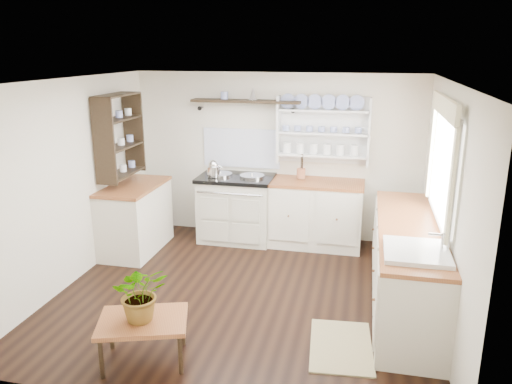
{
  "coord_description": "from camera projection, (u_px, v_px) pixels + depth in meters",
  "views": [
    {
      "loc": [
        1.22,
        -4.84,
        2.6
      ],
      "look_at": [
        0.08,
        0.25,
        1.1
      ],
      "focal_mm": 35.0,
      "sensor_mm": 36.0,
      "label": 1
    }
  ],
  "objects": [
    {
      "name": "left_cabinets",
      "position": [
        135.0,
        217.0,
        6.59
      ],
      "size": [
        0.62,
        1.13,
        0.9
      ],
      "color": "silver",
      "rests_on": "floor"
    },
    {
      "name": "floor",
      "position": [
        244.0,
        293.0,
        5.51
      ],
      "size": [
        4.0,
        3.8,
        0.01
      ],
      "primitive_type": "cube",
      "color": "black",
      "rests_on": "ground"
    },
    {
      "name": "ceiling",
      "position": [
        242.0,
        81.0,
        4.88
      ],
      "size": [
        4.0,
        3.8,
        0.01
      ],
      "primitive_type": "cube",
      "color": "white",
      "rests_on": "wall_back"
    },
    {
      "name": "floor_rug",
      "position": [
        341.0,
        346.0,
        4.52
      ],
      "size": [
        0.62,
        0.89,
        0.02
      ],
      "primitive_type": "cube",
      "rotation": [
        0.0,
        0.0,
        0.08
      ],
      "color": "olive",
      "rests_on": "floor"
    },
    {
      "name": "right_cabinets",
      "position": [
        406.0,
        265.0,
        5.12
      ],
      "size": [
        0.62,
        2.43,
        0.9
      ],
      "color": "silver",
      "rests_on": "floor"
    },
    {
      "name": "left_shelving",
      "position": [
        119.0,
        135.0,
        6.31
      ],
      "size": [
        0.28,
        0.8,
        1.05
      ],
      "primitive_type": "cube",
      "color": "black",
      "rests_on": "wall_left"
    },
    {
      "name": "aga_cooker",
      "position": [
        236.0,
        208.0,
        6.96
      ],
      "size": [
        1.03,
        0.71,
        0.95
      ],
      "color": "beige",
      "rests_on": "floor"
    },
    {
      "name": "wall_left",
      "position": [
        71.0,
        183.0,
        5.61
      ],
      "size": [
        0.02,
        3.8,
        2.3
      ],
      "primitive_type": "cube",
      "color": "beige",
      "rests_on": "ground"
    },
    {
      "name": "kettle",
      "position": [
        214.0,
        169.0,
        6.75
      ],
      "size": [
        0.18,
        0.18,
        0.22
      ],
      "primitive_type": null,
      "color": "silver",
      "rests_on": "aga_cooker"
    },
    {
      "name": "plate_rack",
      "position": [
        323.0,
        130.0,
        6.69
      ],
      "size": [
        1.2,
        0.22,
        0.9
      ],
      "color": "white",
      "rests_on": "wall_back"
    },
    {
      "name": "window",
      "position": [
        442.0,
        160.0,
        4.81
      ],
      "size": [
        0.08,
        1.55,
        1.22
      ],
      "color": "white",
      "rests_on": "wall_right"
    },
    {
      "name": "center_table",
      "position": [
        143.0,
        324.0,
        4.23
      ],
      "size": [
        0.86,
        0.73,
        0.4
      ],
      "rotation": [
        0.0,
        0.0,
        0.31
      ],
      "color": "brown",
      "rests_on": "floor"
    },
    {
      "name": "belfast_sink",
      "position": [
        415.0,
        264.0,
        4.33
      ],
      "size": [
        0.55,
        0.6,
        0.45
      ],
      "color": "white",
      "rests_on": "right_cabinets"
    },
    {
      "name": "utensil_crock",
      "position": [
        301.0,
        173.0,
        6.74
      ],
      "size": [
        0.12,
        0.12,
        0.14
      ],
      "primitive_type": "cylinder",
      "color": "#9E5A3A",
      "rests_on": "back_cabinets"
    },
    {
      "name": "high_shelf",
      "position": [
        246.0,
        102.0,
        6.74
      ],
      "size": [
        1.5,
        0.29,
        0.16
      ],
      "color": "black",
      "rests_on": "wall_back"
    },
    {
      "name": "potted_plant",
      "position": [
        141.0,
        293.0,
        4.15
      ],
      "size": [
        0.58,
        0.56,
        0.5
      ],
      "primitive_type": "imported",
      "rotation": [
        0.0,
        0.0,
        0.54
      ],
      "color": "#3F7233",
      "rests_on": "center_table"
    },
    {
      "name": "wall_right",
      "position": [
        446.0,
        206.0,
        4.78
      ],
      "size": [
        0.02,
        3.8,
        2.3
      ],
      "primitive_type": "cube",
      "color": "beige",
      "rests_on": "ground"
    },
    {
      "name": "back_cabinets",
      "position": [
        315.0,
        213.0,
        6.76
      ],
      "size": [
        1.27,
        0.63,
        0.9
      ],
      "color": "silver",
      "rests_on": "floor"
    },
    {
      "name": "wall_back",
      "position": [
        276.0,
        156.0,
        6.98
      ],
      "size": [
        4.0,
        0.02,
        2.3
      ],
      "primitive_type": "cube",
      "color": "beige",
      "rests_on": "ground"
    }
  ]
}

